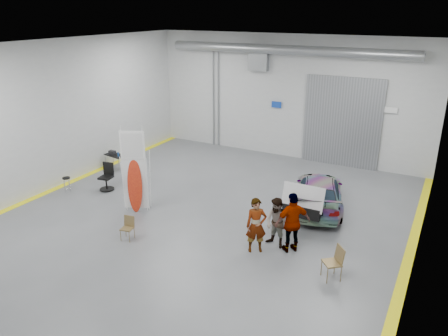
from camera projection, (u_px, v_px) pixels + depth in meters
The scene contains 13 objects.
ground at pixel (204, 217), 15.76m from camera, with size 16.00×16.00×0.00m, color #575A5E.
room_shell at pixel (239, 96), 16.08m from camera, with size 14.02×16.18×6.01m.
sedan_car at pixel (319, 192), 16.39m from camera, with size 1.72×4.22×1.22m, color white.
person_a at pixel (256, 225), 13.32m from camera, with size 0.64×0.42×1.76m, color olive.
person_b at pixel (277, 223), 13.60m from camera, with size 0.80×0.62×1.64m, color teal.
person_c at pixel (293, 223), 13.29m from camera, with size 1.13×0.47×1.95m, color olive.
surfboard_display at pixel (132, 177), 15.86m from camera, with size 0.85×0.53×3.26m.
folding_chair_near at pixel (128, 233), 14.21m from camera, with size 0.43×0.44×0.78m.
folding_chair_far at pixel (331, 269), 12.13m from camera, with size 0.64×0.74×0.98m.
shop_stool at pixel (67, 185), 17.84m from camera, with size 0.33×0.33×0.64m.
work_table at pixel (115, 155), 20.38m from camera, with size 1.13×0.70×0.87m.
office_chair at pixel (107, 178), 18.03m from camera, with size 0.60×0.60×1.12m.
trunk_lid at pixel (304, 194), 14.63m from camera, with size 1.43×0.87×0.04m, color silver.
Camera 1 is at (7.36, -12.13, 7.14)m, focal length 35.00 mm.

